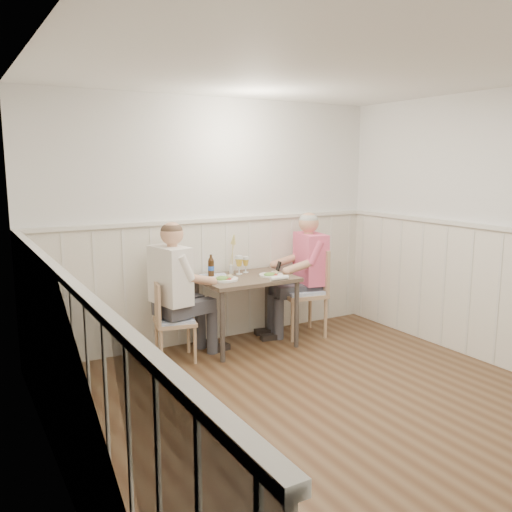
# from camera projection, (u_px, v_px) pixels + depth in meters

# --- Properties ---
(ground_plane) EXTENTS (4.50, 4.50, 0.00)m
(ground_plane) POSITION_uv_depth(u_px,v_px,m) (343.00, 419.00, 4.11)
(ground_plane) COLOR #4A2F1B
(room_shell) EXTENTS (4.04, 4.54, 2.60)m
(room_shell) POSITION_uv_depth(u_px,v_px,m) (349.00, 221.00, 3.85)
(room_shell) COLOR white
(room_shell) RESTS_ON ground
(wainscot) EXTENTS (4.00, 4.49, 1.34)m
(wainscot) POSITION_uv_depth(u_px,v_px,m) (294.00, 311.00, 4.58)
(wainscot) COLOR beige
(wainscot) RESTS_ON ground
(dining_table) EXTENTS (0.97, 0.70, 0.75)m
(dining_table) POSITION_uv_depth(u_px,v_px,m) (246.00, 286.00, 5.66)
(dining_table) COLOR #4D3C33
(dining_table) RESTS_ON ground
(chair_right) EXTENTS (0.54, 0.54, 0.98)m
(chair_right) POSITION_uv_depth(u_px,v_px,m) (307.00, 288.00, 6.07)
(chair_right) COLOR tan
(chair_right) RESTS_ON ground
(chair_left) EXTENTS (0.45, 0.45, 0.80)m
(chair_left) POSITION_uv_depth(u_px,v_px,m) (170.00, 318.00, 5.27)
(chair_left) COLOR tan
(chair_left) RESTS_ON ground
(man_in_pink) EXTENTS (0.71, 0.51, 1.41)m
(man_in_pink) POSITION_uv_depth(u_px,v_px,m) (307.00, 282.00, 6.11)
(man_in_pink) COLOR #3F3F47
(man_in_pink) RESTS_ON ground
(diner_cream) EXTENTS (0.70, 0.51, 1.39)m
(diner_cream) POSITION_uv_depth(u_px,v_px,m) (175.00, 302.00, 5.28)
(diner_cream) COLOR #3F3F47
(diner_cream) RESTS_ON ground
(plate_man) EXTENTS (0.25, 0.25, 0.06)m
(plate_man) POSITION_uv_depth(u_px,v_px,m) (271.00, 274.00, 5.68)
(plate_man) COLOR white
(plate_man) RESTS_ON dining_table
(plate_diner) EXTENTS (0.29, 0.29, 0.07)m
(plate_diner) POSITION_uv_depth(u_px,v_px,m) (224.00, 278.00, 5.46)
(plate_diner) COLOR white
(plate_diner) RESTS_ON dining_table
(beer_glass_a) EXTENTS (0.07, 0.07, 0.17)m
(beer_glass_a) POSITION_uv_depth(u_px,v_px,m) (246.00, 262.00, 5.83)
(beer_glass_a) COLOR silver
(beer_glass_a) RESTS_ON dining_table
(beer_glass_b) EXTENTS (0.08, 0.08, 0.20)m
(beer_glass_b) POSITION_uv_depth(u_px,v_px,m) (239.00, 262.00, 5.74)
(beer_glass_b) COLOR silver
(beer_glass_b) RESTS_ON dining_table
(beer_bottle) EXTENTS (0.07, 0.07, 0.23)m
(beer_bottle) POSITION_uv_depth(u_px,v_px,m) (211.00, 267.00, 5.64)
(beer_bottle) COLOR #331E0D
(beer_bottle) RESTS_ON dining_table
(rolled_napkin) EXTENTS (0.20, 0.05, 0.04)m
(rolled_napkin) POSITION_uv_depth(u_px,v_px,m) (279.00, 278.00, 5.48)
(rolled_napkin) COLOR white
(rolled_napkin) RESTS_ON dining_table
(grass_vase) EXTENTS (0.05, 0.05, 0.44)m
(grass_vase) POSITION_uv_depth(u_px,v_px,m) (231.00, 255.00, 5.78)
(grass_vase) COLOR silver
(grass_vase) RESTS_ON dining_table
(gingham_mat) EXTENTS (0.32, 0.28, 0.01)m
(gingham_mat) POSITION_uv_depth(u_px,v_px,m) (214.00, 276.00, 5.68)
(gingham_mat) COLOR #6B85BD
(gingham_mat) RESTS_ON dining_table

